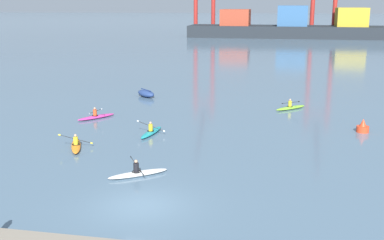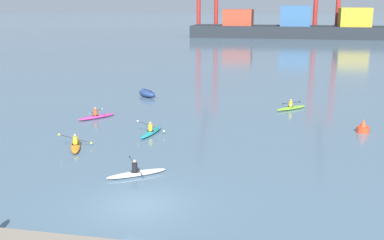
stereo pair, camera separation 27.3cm
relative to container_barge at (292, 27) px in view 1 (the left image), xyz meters
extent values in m
plane|color=slate|center=(-8.04, -112.38, -2.78)|extent=(800.00, 800.00, 0.00)
cube|color=#1E2328|center=(-0.16, 0.00, -1.23)|extent=(54.91, 11.79, 3.09)
cube|color=#993823|center=(-15.26, 0.00, 2.45)|extent=(7.69, 8.25, 4.28)
cube|color=#2D5684|center=(-0.16, 0.00, 2.95)|extent=(7.69, 8.25, 5.28)
cube|color=#B29323|center=(14.94, 0.00, 2.70)|extent=(7.69, 8.25, 4.77)
ellipsoid|color=navy|center=(-15.27, -86.91, -2.43)|extent=(2.64, 2.59, 0.70)
cube|color=navy|center=(-15.27, -86.91, -2.05)|extent=(1.45, 1.39, 0.06)
cylinder|color=red|center=(4.09, -96.77, -2.56)|extent=(0.90, 0.90, 0.45)
cone|color=red|center=(4.09, -96.77, -2.06)|extent=(0.50, 0.50, 0.55)
ellipsoid|color=teal|center=(-10.99, -100.24, -2.65)|extent=(1.05, 3.45, 0.26)
torus|color=black|center=(-11.00, -100.34, -2.51)|extent=(0.55, 0.55, 0.05)
cylinder|color=gold|center=(-11.00, -100.34, -2.27)|extent=(0.30, 0.30, 0.50)
sphere|color=tan|center=(-11.00, -100.34, -1.92)|extent=(0.19, 0.19, 0.19)
cylinder|color=black|center=(-10.99, -100.29, -2.17)|extent=(2.02, 0.30, 0.61)
ellipsoid|color=silver|center=(-12.00, -100.15, -1.88)|extent=(0.21, 0.07, 0.16)
ellipsoid|color=silver|center=(-9.99, -100.42, -2.46)|extent=(0.21, 0.07, 0.16)
ellipsoid|color=orange|center=(-14.92, -104.39, -2.65)|extent=(1.91, 3.36, 0.26)
torus|color=black|center=(-14.88, -104.48, -2.51)|extent=(0.64, 0.64, 0.05)
cylinder|color=gold|center=(-14.88, -104.48, -2.27)|extent=(0.30, 0.30, 0.50)
sphere|color=tan|center=(-14.88, -104.48, -1.92)|extent=(0.19, 0.19, 0.19)
cylinder|color=black|center=(-14.90, -104.44, -2.17)|extent=(1.85, 0.83, 0.71)
ellipsoid|color=yellow|center=(-15.81, -104.83, -1.83)|extent=(0.20, 0.12, 0.16)
ellipsoid|color=yellow|center=(-13.99, -104.04, -2.51)|extent=(0.20, 0.12, 0.16)
ellipsoid|color=silver|center=(-9.38, -108.63, -2.65)|extent=(3.09, 2.50, 0.26)
torus|color=black|center=(-9.46, -108.69, -2.51)|extent=(0.69, 0.69, 0.05)
cylinder|color=black|center=(-9.46, -108.69, -2.27)|extent=(0.30, 0.30, 0.50)
sphere|color=tan|center=(-9.46, -108.69, -1.92)|extent=(0.19, 0.19, 0.19)
cylinder|color=black|center=(-9.42, -108.66, -2.17)|extent=(1.26, 1.69, 0.40)
ellipsoid|color=black|center=(-10.03, -107.83, -1.99)|extent=(0.15, 0.18, 0.14)
ellipsoid|color=black|center=(-8.81, -109.50, -2.36)|extent=(0.15, 0.18, 0.14)
ellipsoid|color=#C13384|center=(-16.71, -96.50, -2.65)|extent=(2.53, 3.07, 0.26)
torus|color=black|center=(-16.77, -96.58, -2.51)|extent=(0.69, 0.69, 0.05)
cylinder|color=#DB471E|center=(-16.77, -96.58, -2.27)|extent=(0.30, 0.30, 0.50)
sphere|color=tan|center=(-16.77, -96.58, -1.92)|extent=(0.19, 0.19, 0.19)
cylinder|color=black|center=(-16.74, -96.54, -2.17)|extent=(1.60, 1.23, 0.75)
ellipsoid|color=silver|center=(-17.52, -95.95, -2.53)|extent=(0.19, 0.16, 0.16)
ellipsoid|color=silver|center=(-15.95, -97.14, -1.81)|extent=(0.19, 0.16, 0.16)
ellipsoid|color=#7ABC2D|center=(-1.03, -89.95, -2.65)|extent=(2.86, 2.79, 0.26)
torus|color=black|center=(-1.10, -90.02, -2.51)|extent=(0.69, 0.69, 0.05)
cylinder|color=gold|center=(-1.10, -90.02, -2.27)|extent=(0.30, 0.30, 0.50)
sphere|color=tan|center=(-1.10, -90.02, -1.92)|extent=(0.19, 0.19, 0.19)
cylinder|color=black|center=(-1.07, -89.98, -2.17)|extent=(1.44, 1.49, 0.56)
ellipsoid|color=black|center=(-1.77, -89.25, -2.44)|extent=(0.17, 0.17, 0.15)
ellipsoid|color=black|center=(-0.36, -90.71, -1.90)|extent=(0.17, 0.17, 0.15)
camera|label=1|loc=(-1.81, -132.25, 6.50)|focal=44.60mm
camera|label=2|loc=(-1.54, -132.20, 6.50)|focal=44.60mm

